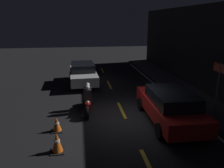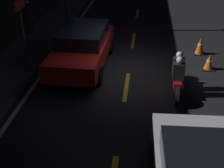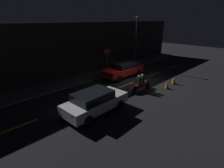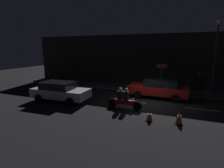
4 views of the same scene
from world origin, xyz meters
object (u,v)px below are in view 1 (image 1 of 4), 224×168
object	(u,v)px
traffic_cone_near	(57,124)
shop_sign	(219,79)
sedan_white	(83,73)
motorcycle	(88,98)
taxi_red	(170,105)
traffic_cone_mid	(57,142)

from	to	relation	value
traffic_cone_near	shop_sign	world-z (taller)	shop_sign
sedan_white	shop_sign	world-z (taller)	shop_sign
shop_sign	motorcycle	bearing A→B (deg)	-106.40
sedan_white	shop_sign	xyz separation A→B (m)	(6.53, 5.77, 1.09)
taxi_red	traffic_cone_near	size ratio (longest dim) A/B	7.62
taxi_red	traffic_cone_mid	bearing A→B (deg)	110.65
taxi_red	traffic_cone_near	bearing A→B (deg)	92.98
taxi_red	traffic_cone_near	distance (m)	4.77
shop_sign	traffic_cone_near	bearing A→B (deg)	-88.09
motorcycle	traffic_cone_mid	world-z (taller)	motorcycle
sedan_white	traffic_cone_near	size ratio (longest dim) A/B	7.21
taxi_red	traffic_cone_near	world-z (taller)	taxi_red
sedan_white	taxi_red	distance (m)	7.51
traffic_cone_mid	sedan_white	bearing A→B (deg)	172.72
shop_sign	taxi_red	bearing A→B (deg)	-87.72
motorcycle	shop_sign	bearing A→B (deg)	76.41
motorcycle	traffic_cone_near	xyz separation A→B (m)	(1.89, -1.32, -0.35)
taxi_red	traffic_cone_mid	distance (m)	4.90
sedan_white	motorcycle	size ratio (longest dim) A/B	1.89
sedan_white	traffic_cone_near	distance (m)	6.88
taxi_red	motorcycle	world-z (taller)	taxi_red
shop_sign	traffic_cone_mid	bearing A→B (deg)	-75.92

